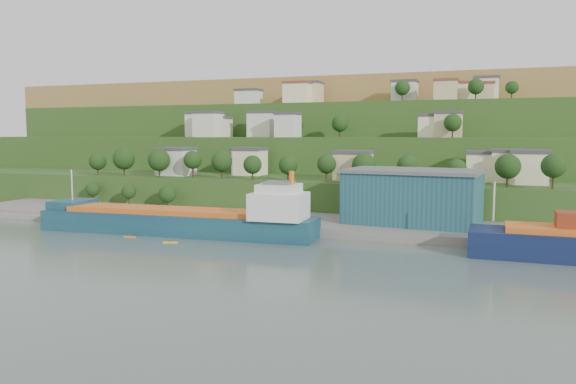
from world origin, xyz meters
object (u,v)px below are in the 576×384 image
at_px(warehouse, 413,196).
at_px(caravan, 76,207).
at_px(kayak_orange, 130,236).
at_px(cargo_ship_near, 184,223).

xyz_separation_m(warehouse, caravan, (-92.47, -7.52, -5.74)).
bearing_deg(kayak_orange, warehouse, 23.56).
bearing_deg(cargo_ship_near, caravan, 157.83).
bearing_deg(kayak_orange, cargo_ship_near, 34.62).
xyz_separation_m(cargo_ship_near, warehouse, (48.83, 22.34, 5.70)).
relative_size(cargo_ship_near, kayak_orange, 23.11).
height_order(cargo_ship_near, warehouse, cargo_ship_near).
xyz_separation_m(caravan, kayak_orange, (34.09, -22.32, -2.48)).
height_order(cargo_ship_near, caravan, cargo_ship_near).
distance_m(cargo_ship_near, warehouse, 54.00).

